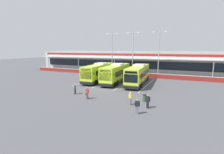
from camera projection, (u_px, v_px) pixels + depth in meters
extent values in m
plane|color=#4C4C51|center=(103.00, 89.00, 29.35)|extent=(200.00, 200.00, 0.00)
cube|color=#B7B7B2|center=(142.00, 62.00, 53.25)|extent=(70.00, 10.00, 5.50)
cube|color=#19232D|center=(138.00, 65.00, 48.80)|extent=(66.00, 0.08, 2.20)
cube|color=maroon|center=(138.00, 55.00, 48.33)|extent=(68.00, 0.08, 0.60)
cube|color=beige|center=(136.00, 58.00, 47.15)|extent=(67.00, 3.00, 0.24)
cube|color=gray|center=(142.00, 52.00, 52.76)|extent=(70.00, 10.00, 0.50)
cylinder|color=#999999|center=(49.00, 63.00, 58.80)|extent=(0.20, 0.20, 4.20)
cylinder|color=#999999|center=(78.00, 64.00, 53.85)|extent=(0.20, 0.20, 4.20)
cylinder|color=#999999|center=(114.00, 65.00, 48.89)|extent=(0.20, 0.20, 4.20)
cylinder|color=#999999|center=(158.00, 67.00, 43.94)|extent=(0.20, 0.20, 4.20)
cylinder|color=#999999|center=(213.00, 70.00, 38.98)|extent=(0.20, 0.20, 4.20)
cube|color=maroon|center=(130.00, 74.00, 42.35)|extent=(60.00, 0.36, 1.00)
cube|color=#B2B2B2|center=(130.00, 72.00, 42.26)|extent=(60.00, 0.40, 0.10)
cube|color=#B7DB2D|center=(99.00, 72.00, 36.41)|extent=(3.39, 12.15, 3.19)
cube|color=#333333|center=(99.00, 78.00, 36.63)|extent=(3.41, 12.17, 0.56)
cube|color=black|center=(100.00, 71.00, 36.74)|extent=(3.25, 9.76, 0.96)
cube|color=black|center=(86.00, 75.00, 30.87)|extent=(2.31, 0.26, 1.40)
cube|color=black|center=(86.00, 70.00, 30.69)|extent=(2.05, 0.22, 0.40)
cube|color=silver|center=(101.00, 64.00, 37.06)|extent=(2.24, 2.94, 0.28)
cube|color=black|center=(86.00, 83.00, 31.01)|extent=(2.46, 0.33, 0.44)
cube|color=black|center=(94.00, 73.00, 30.65)|extent=(0.09, 0.13, 0.36)
cube|color=black|center=(80.00, 73.00, 31.62)|extent=(0.09, 0.13, 0.36)
cylinder|color=black|center=(112.00, 75.00, 40.51)|extent=(0.39, 1.06, 1.04)
cylinder|color=black|center=(103.00, 75.00, 41.31)|extent=(0.39, 1.06, 1.04)
cylinder|color=black|center=(98.00, 81.00, 33.27)|extent=(0.39, 1.06, 1.04)
cylinder|color=black|center=(87.00, 80.00, 34.07)|extent=(0.39, 1.06, 1.04)
cylinder|color=black|center=(95.00, 83.00, 31.97)|extent=(0.39, 1.06, 1.04)
cylinder|color=black|center=(84.00, 82.00, 32.77)|extent=(0.39, 1.06, 1.04)
cube|color=#B7DB2D|center=(116.00, 73.00, 34.77)|extent=(3.39, 12.15, 3.19)
cube|color=#333333|center=(116.00, 79.00, 34.99)|extent=(3.41, 12.17, 0.56)
cube|color=black|center=(117.00, 72.00, 35.11)|extent=(3.25, 9.76, 0.96)
cube|color=black|center=(105.00, 77.00, 29.23)|extent=(2.31, 0.26, 1.40)
cube|color=black|center=(105.00, 71.00, 29.06)|extent=(2.05, 0.22, 0.40)
cube|color=silver|center=(118.00, 64.00, 35.42)|extent=(2.24, 2.94, 0.28)
cube|color=black|center=(105.00, 85.00, 29.37)|extent=(2.46, 0.33, 0.44)
cube|color=black|center=(114.00, 75.00, 29.01)|extent=(0.09, 0.13, 0.36)
cube|color=black|center=(98.00, 74.00, 29.98)|extent=(0.09, 0.13, 0.36)
cylinder|color=black|center=(127.00, 77.00, 38.87)|extent=(0.39, 1.06, 1.04)
cylinder|color=black|center=(118.00, 76.00, 39.67)|extent=(0.39, 1.06, 1.04)
cylinder|color=black|center=(117.00, 83.00, 31.63)|extent=(0.39, 1.06, 1.04)
cylinder|color=black|center=(105.00, 82.00, 32.43)|extent=(0.39, 1.06, 1.04)
cylinder|color=black|center=(114.00, 84.00, 30.33)|extent=(0.39, 1.06, 1.04)
cylinder|color=black|center=(102.00, 83.00, 31.13)|extent=(0.39, 1.06, 1.04)
cube|color=#B7DB2D|center=(138.00, 74.00, 32.95)|extent=(3.39, 12.15, 3.19)
cube|color=#333333|center=(138.00, 81.00, 33.17)|extent=(3.41, 12.17, 0.56)
cube|color=black|center=(138.00, 73.00, 33.28)|extent=(3.25, 9.76, 0.96)
cube|color=black|center=(131.00, 79.00, 27.41)|extent=(2.31, 0.26, 1.40)
cube|color=black|center=(131.00, 72.00, 27.24)|extent=(2.05, 0.22, 0.40)
cube|color=silver|center=(139.00, 65.00, 33.60)|extent=(2.24, 2.94, 0.28)
cube|color=black|center=(131.00, 88.00, 27.55)|extent=(2.46, 0.33, 0.44)
cube|color=black|center=(140.00, 77.00, 27.19)|extent=(0.09, 0.13, 0.36)
cube|color=black|center=(123.00, 76.00, 28.16)|extent=(0.09, 0.13, 0.36)
cylinder|color=black|center=(147.00, 78.00, 37.05)|extent=(0.39, 1.06, 1.04)
cylinder|color=black|center=(137.00, 77.00, 37.85)|extent=(0.39, 1.06, 1.04)
cylinder|color=black|center=(141.00, 85.00, 29.81)|extent=(0.39, 1.06, 1.04)
cylinder|color=black|center=(128.00, 84.00, 30.61)|extent=(0.39, 1.06, 1.04)
cylinder|color=black|center=(139.00, 87.00, 28.51)|extent=(0.39, 1.06, 1.04)
cylinder|color=black|center=(126.00, 86.00, 29.31)|extent=(0.39, 1.06, 1.04)
cube|color=silver|center=(90.00, 80.00, 37.28)|extent=(0.14, 13.00, 0.01)
cube|color=silver|center=(107.00, 82.00, 35.60)|extent=(0.14, 13.00, 0.01)
cube|color=silver|center=(126.00, 83.00, 33.92)|extent=(0.14, 13.00, 0.01)
cube|color=silver|center=(147.00, 85.00, 32.24)|extent=(0.14, 13.00, 0.01)
cube|color=#4C4238|center=(87.00, 96.00, 23.31)|extent=(0.14, 0.18, 0.84)
cube|color=#4C4238|center=(87.00, 96.00, 23.14)|extent=(0.14, 0.18, 0.84)
cube|color=#B23838|center=(87.00, 91.00, 23.11)|extent=(0.34, 0.22, 0.56)
cube|color=#B23838|center=(86.00, 91.00, 23.20)|extent=(0.09, 0.10, 0.54)
cube|color=#B23838|center=(88.00, 91.00, 23.03)|extent=(0.09, 0.10, 0.54)
sphere|color=tan|center=(87.00, 88.00, 23.05)|extent=(0.22, 0.22, 0.22)
cube|color=olive|center=(85.00, 94.00, 23.32)|extent=(0.12, 0.28, 0.22)
cylinder|color=olive|center=(85.00, 93.00, 23.29)|extent=(0.02, 0.02, 0.16)
cube|color=black|center=(147.00, 104.00, 19.69)|extent=(0.16, 0.19, 0.84)
cube|color=black|center=(148.00, 105.00, 19.51)|extent=(0.16, 0.19, 0.84)
cube|color=black|center=(148.00, 99.00, 19.49)|extent=(0.36, 0.25, 0.56)
cube|color=black|center=(146.00, 99.00, 19.60)|extent=(0.10, 0.11, 0.54)
cube|color=black|center=(150.00, 99.00, 19.38)|extent=(0.10, 0.11, 0.54)
sphere|color=tan|center=(148.00, 95.00, 19.42)|extent=(0.22, 0.22, 0.22)
cube|color=#4C4238|center=(75.00, 91.00, 25.77)|extent=(0.23, 0.22, 0.84)
cube|color=#4C4238|center=(75.00, 92.00, 25.59)|extent=(0.23, 0.22, 0.84)
cube|color=#2D5693|center=(75.00, 87.00, 25.57)|extent=(0.39, 0.40, 0.56)
cube|color=#2D5693|center=(75.00, 87.00, 25.78)|extent=(0.13, 0.13, 0.54)
cube|color=#2D5693|center=(75.00, 87.00, 25.36)|extent=(0.13, 0.13, 0.54)
sphere|color=#DBB293|center=(75.00, 84.00, 25.50)|extent=(0.22, 0.22, 0.22)
cube|color=slate|center=(130.00, 101.00, 20.84)|extent=(0.21, 0.23, 0.84)
cube|color=slate|center=(130.00, 102.00, 20.65)|extent=(0.21, 0.23, 0.84)
cube|color=gold|center=(130.00, 96.00, 20.63)|extent=(0.40, 0.36, 0.56)
cube|color=gold|center=(129.00, 96.00, 20.81)|extent=(0.13, 0.13, 0.54)
cube|color=gold|center=(132.00, 97.00, 20.46)|extent=(0.13, 0.13, 0.54)
sphere|color=#DBB293|center=(131.00, 93.00, 20.57)|extent=(0.22, 0.22, 0.22)
cube|color=slate|center=(136.00, 110.00, 17.93)|extent=(0.17, 0.20, 0.84)
cube|color=slate|center=(138.00, 110.00, 17.78)|extent=(0.17, 0.20, 0.84)
cube|color=black|center=(137.00, 104.00, 17.74)|extent=(0.38, 0.28, 0.56)
cube|color=black|center=(135.00, 104.00, 17.80)|extent=(0.11, 0.12, 0.54)
cube|color=black|center=(139.00, 104.00, 17.70)|extent=(0.11, 0.12, 0.54)
sphere|color=tan|center=(137.00, 100.00, 17.68)|extent=(0.22, 0.22, 0.22)
cylinder|color=#9E9EA3|center=(112.00, 54.00, 46.03)|extent=(0.20, 0.20, 11.00)
cylinder|color=#9E9EA3|center=(112.00, 34.00, 45.16)|extent=(2.80, 0.10, 0.10)
cube|color=silver|center=(107.00, 34.00, 45.74)|extent=(0.44, 0.28, 0.20)
cube|color=silver|center=(117.00, 34.00, 44.62)|extent=(0.44, 0.28, 0.20)
cylinder|color=#9E9EA3|center=(133.00, 54.00, 42.97)|extent=(0.20, 0.20, 11.00)
cylinder|color=#9E9EA3|center=(133.00, 32.00, 42.10)|extent=(2.80, 0.10, 0.10)
cube|color=silver|center=(128.00, 33.00, 42.67)|extent=(0.44, 0.28, 0.20)
cube|color=silver|center=(139.00, 33.00, 41.55)|extent=(0.44, 0.28, 0.20)
cylinder|color=#9E9EA3|center=(159.00, 54.00, 40.53)|extent=(0.20, 0.20, 11.00)
cylinder|color=#9E9EA3|center=(160.00, 31.00, 39.66)|extent=(2.80, 0.10, 0.10)
cube|color=silver|center=(154.00, 32.00, 40.23)|extent=(0.44, 0.28, 0.20)
cube|color=silver|center=(166.00, 32.00, 39.11)|extent=(0.44, 0.28, 0.20)
cylinder|color=#2D5133|center=(144.00, 98.00, 22.09)|extent=(0.52, 0.52, 0.85)
cylinder|color=black|center=(145.00, 95.00, 22.01)|extent=(0.54, 0.54, 0.08)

